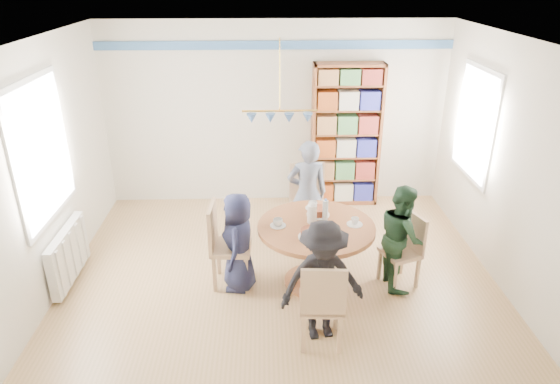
{
  "coord_description": "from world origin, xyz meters",
  "views": [
    {
      "loc": [
        -0.17,
        -4.66,
        3.34
      ],
      "look_at": [
        0.0,
        0.4,
        1.05
      ],
      "focal_mm": 32.0,
      "sensor_mm": 36.0,
      "label": 1
    }
  ],
  "objects_px": {
    "chair_left": "(224,241)",
    "chair_right": "(406,247)",
    "person_right": "(401,237)",
    "chair_far": "(308,200)",
    "radiator": "(69,254)",
    "person_near": "(322,281)",
    "person_far": "(307,194)",
    "dining_table": "(316,241)",
    "person_left": "(239,242)",
    "bookshelf": "(346,137)",
    "chair_near": "(322,302)"
  },
  "relations": [
    {
      "from": "chair_left",
      "to": "chair_right",
      "type": "bearing_deg",
      "value": -1.52
    },
    {
      "from": "person_right",
      "to": "chair_far",
      "type": "bearing_deg",
      "value": 39.29
    },
    {
      "from": "chair_left",
      "to": "radiator",
      "type": "bearing_deg",
      "value": 176.82
    },
    {
      "from": "radiator",
      "to": "person_near",
      "type": "height_order",
      "value": "person_near"
    },
    {
      "from": "chair_left",
      "to": "person_far",
      "type": "bearing_deg",
      "value": 41.69
    },
    {
      "from": "dining_table",
      "to": "chair_far",
      "type": "xyz_separation_m",
      "value": [
        -0.0,
        1.03,
        0.02
      ]
    },
    {
      "from": "radiator",
      "to": "person_right",
      "type": "height_order",
      "value": "person_right"
    },
    {
      "from": "chair_right",
      "to": "chair_far",
      "type": "xyz_separation_m",
      "value": [
        -1.02,
        1.04,
        0.11
      ]
    },
    {
      "from": "person_left",
      "to": "person_near",
      "type": "xyz_separation_m",
      "value": [
        0.83,
        -0.85,
        0.05
      ]
    },
    {
      "from": "radiator",
      "to": "bookshelf",
      "type": "height_order",
      "value": "bookshelf"
    },
    {
      "from": "chair_right",
      "to": "person_far",
      "type": "relative_size",
      "value": 0.6
    },
    {
      "from": "bookshelf",
      "to": "chair_far",
      "type": "bearing_deg",
      "value": -119.24
    },
    {
      "from": "dining_table",
      "to": "person_far",
      "type": "relative_size",
      "value": 0.92
    },
    {
      "from": "radiator",
      "to": "person_right",
      "type": "xyz_separation_m",
      "value": [
        3.75,
        -0.17,
        0.26
      ]
    },
    {
      "from": "chair_right",
      "to": "person_near",
      "type": "distance_m",
      "value": 1.38
    },
    {
      "from": "radiator",
      "to": "person_near",
      "type": "xyz_separation_m",
      "value": [
        2.78,
        -1.03,
        0.28
      ]
    },
    {
      "from": "dining_table",
      "to": "person_near",
      "type": "height_order",
      "value": "person_near"
    },
    {
      "from": "chair_far",
      "to": "chair_near",
      "type": "bearing_deg",
      "value": -91.19
    },
    {
      "from": "chair_near",
      "to": "person_near",
      "type": "height_order",
      "value": "person_near"
    },
    {
      "from": "chair_right",
      "to": "bookshelf",
      "type": "xyz_separation_m",
      "value": [
        -0.38,
        2.19,
        0.58
      ]
    },
    {
      "from": "chair_left",
      "to": "person_far",
      "type": "distance_m",
      "value": 1.36
    },
    {
      "from": "person_right",
      "to": "person_near",
      "type": "height_order",
      "value": "person_near"
    },
    {
      "from": "radiator",
      "to": "chair_left",
      "type": "distance_m",
      "value": 1.79
    },
    {
      "from": "chair_left",
      "to": "chair_right",
      "type": "distance_m",
      "value": 2.05
    },
    {
      "from": "chair_left",
      "to": "person_left",
      "type": "distance_m",
      "value": 0.19
    },
    {
      "from": "person_right",
      "to": "bookshelf",
      "type": "bearing_deg",
      "value": 5.28
    },
    {
      "from": "radiator",
      "to": "chair_left",
      "type": "relative_size",
      "value": 1.01
    },
    {
      "from": "person_right",
      "to": "person_near",
      "type": "xyz_separation_m",
      "value": [
        -0.97,
        -0.86,
        0.02
      ]
    },
    {
      "from": "chair_left",
      "to": "person_near",
      "type": "xyz_separation_m",
      "value": [
        1.0,
        -0.93,
        0.08
      ]
    },
    {
      "from": "chair_near",
      "to": "person_left",
      "type": "height_order",
      "value": "person_left"
    },
    {
      "from": "bookshelf",
      "to": "chair_left",
      "type": "bearing_deg",
      "value": -128.05
    },
    {
      "from": "chair_far",
      "to": "person_far",
      "type": "relative_size",
      "value": 0.74
    },
    {
      "from": "chair_near",
      "to": "person_near",
      "type": "relative_size",
      "value": 0.75
    },
    {
      "from": "person_right",
      "to": "person_far",
      "type": "relative_size",
      "value": 0.86
    },
    {
      "from": "dining_table",
      "to": "bookshelf",
      "type": "relative_size",
      "value": 0.61
    },
    {
      "from": "radiator",
      "to": "person_near",
      "type": "distance_m",
      "value": 2.98
    },
    {
      "from": "dining_table",
      "to": "person_near",
      "type": "bearing_deg",
      "value": -91.78
    },
    {
      "from": "bookshelf",
      "to": "chair_near",
      "type": "bearing_deg",
      "value": -102.01
    },
    {
      "from": "chair_right",
      "to": "person_right",
      "type": "distance_m",
      "value": 0.16
    },
    {
      "from": "radiator",
      "to": "dining_table",
      "type": "relative_size",
      "value": 0.77
    },
    {
      "from": "person_left",
      "to": "chair_near",
      "type": "bearing_deg",
      "value": 43.95
    },
    {
      "from": "chair_right",
      "to": "dining_table",
      "type": "bearing_deg",
      "value": 179.17
    },
    {
      "from": "chair_far",
      "to": "bookshelf",
      "type": "relative_size",
      "value": 0.49
    },
    {
      "from": "radiator",
      "to": "person_left",
      "type": "height_order",
      "value": "person_left"
    },
    {
      "from": "chair_near",
      "to": "radiator",
      "type": "bearing_deg",
      "value": 156.58
    },
    {
      "from": "chair_far",
      "to": "bookshelf",
      "type": "height_order",
      "value": "bookshelf"
    },
    {
      "from": "dining_table",
      "to": "chair_left",
      "type": "relative_size",
      "value": 1.31
    },
    {
      "from": "chair_right",
      "to": "chair_near",
      "type": "bearing_deg",
      "value": -135.55
    },
    {
      "from": "person_left",
      "to": "bookshelf",
      "type": "height_order",
      "value": "bookshelf"
    },
    {
      "from": "person_far",
      "to": "person_left",
      "type": "bearing_deg",
      "value": 44.16
    }
  ]
}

